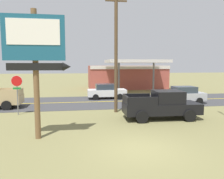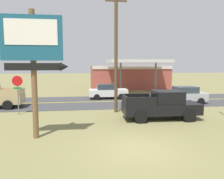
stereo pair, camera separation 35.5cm
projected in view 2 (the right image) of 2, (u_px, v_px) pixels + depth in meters
The scene contains 10 objects.
ground_plane at pixel (137, 150), 9.86m from camera, with size 180.00×180.00×0.00m, color olive.
road_asphalt at pixel (105, 102), 22.66m from camera, with size 140.00×8.00×0.02m, color #3D3D3F.
road_centre_line at pixel (105, 101), 22.65m from camera, with size 126.00×0.20×0.01m, color gold.
motel_sign at pixel (34, 51), 10.86m from camera, with size 3.18×0.54×6.42m.
stop_sign at pixel (18, 88), 16.63m from camera, with size 0.80×0.08×2.95m.
utility_pole at pixel (116, 45), 17.14m from camera, with size 1.84×0.26×9.83m.
gas_station at pixel (129, 76), 35.42m from camera, with size 12.00×11.50×4.40m.
pickup_black_parked_on_lawn at pixel (162, 105), 15.35m from camera, with size 5.27×2.38×1.96m.
car_silver_near_lane at pixel (184, 95), 21.61m from camera, with size 4.20×2.00×1.64m.
car_white_far_lane at pixel (108, 91), 24.60m from camera, with size 4.20×2.00×1.64m.
Camera 2 is at (-2.37, -9.27, 3.73)m, focal length 35.78 mm.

